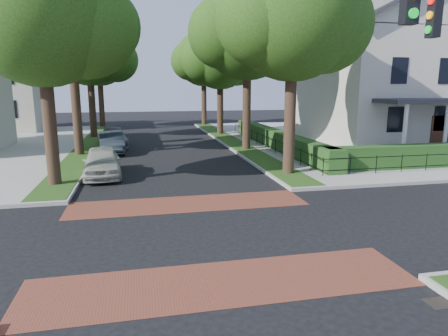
{
  "coord_description": "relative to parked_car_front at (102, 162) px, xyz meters",
  "views": [
    {
      "loc": [
        -1.75,
        -11.46,
        4.45
      ],
      "look_at": [
        1.14,
        2.0,
        1.6
      ],
      "focal_mm": 32.0,
      "sensor_mm": 36.0,
      "label": 1
    }
  ],
  "objects": [
    {
      "name": "ground",
      "position": [
        3.6,
        -8.76,
        -0.74
      ],
      "size": [
        120.0,
        120.0,
        0.0
      ],
      "primitive_type": "plane",
      "color": "black",
      "rests_on": "ground"
    },
    {
      "name": "sidewalk_ne",
      "position": [
        23.1,
        10.24,
        -0.67
      ],
      "size": [
        30.0,
        30.0,
        0.15
      ],
      "primitive_type": "cube",
      "color": "gray",
      "rests_on": "ground"
    },
    {
      "name": "crosswalk_far",
      "position": [
        3.6,
        -5.56,
        -0.74
      ],
      "size": [
        9.0,
        2.2,
        0.01
      ],
      "primitive_type": "cube",
      "color": "brown",
      "rests_on": "ground"
    },
    {
      "name": "crosswalk_near",
      "position": [
        3.6,
        -11.96,
        -0.74
      ],
      "size": [
        9.0,
        2.2,
        0.01
      ],
      "primitive_type": "cube",
      "color": "brown",
      "rests_on": "ground"
    },
    {
      "name": "storm_drain",
      "position": [
        7.9,
        -13.76,
        -0.74
      ],
      "size": [
        0.65,
        0.45,
        0.01
      ],
      "primitive_type": "cube",
      "color": "black",
      "rests_on": "ground"
    },
    {
      "name": "grass_strip_ne",
      "position": [
        9.0,
        10.34,
        -0.58
      ],
      "size": [
        1.6,
        29.8,
        0.02
      ],
      "primitive_type": "cube",
      "color": "#1D4012",
      "rests_on": "sidewalk_ne"
    },
    {
      "name": "grass_strip_nw",
      "position": [
        -1.8,
        10.34,
        -0.58
      ],
      "size": [
        1.6,
        29.8,
        0.02
      ],
      "primitive_type": "cube",
      "color": "#1D4012",
      "rests_on": "sidewalk_nw"
    },
    {
      "name": "tree_right_near",
      "position": [
        9.2,
        -1.52,
        6.88
      ],
      "size": [
        7.75,
        6.67,
        10.66
      ],
      "color": "black",
      "rests_on": "sidewalk_ne"
    },
    {
      "name": "tree_right_mid",
      "position": [
        9.21,
        6.49,
        7.24
      ],
      "size": [
        8.25,
        7.09,
        11.22
      ],
      "color": "black",
      "rests_on": "sidewalk_ne"
    },
    {
      "name": "tree_right_far",
      "position": [
        9.2,
        15.47,
        6.16
      ],
      "size": [
        7.25,
        6.23,
        9.74
      ],
      "color": "black",
      "rests_on": "sidewalk_ne"
    },
    {
      "name": "tree_right_back",
      "position": [
        9.2,
        24.47,
        6.52
      ],
      "size": [
        7.5,
        6.45,
        10.2
      ],
      "color": "black",
      "rests_on": "sidewalk_ne"
    },
    {
      "name": "tree_left_near",
      "position": [
        -1.8,
        -1.53,
        6.52
      ],
      "size": [
        7.5,
        6.45,
        10.2
      ],
      "color": "black",
      "rests_on": "sidewalk_nw"
    },
    {
      "name": "tree_left_mid",
      "position": [
        -1.79,
        6.49,
        7.6
      ],
      "size": [
        8.0,
        6.88,
        11.48
      ],
      "color": "black",
      "rests_on": "sidewalk_nw"
    },
    {
      "name": "tree_left_far",
      "position": [
        -1.8,
        15.46,
        6.37
      ],
      "size": [
        7.0,
        6.02,
        9.86
      ],
      "color": "black",
      "rests_on": "sidewalk_nw"
    },
    {
      "name": "tree_left_back",
      "position": [
        -1.8,
        24.48,
        6.67
      ],
      "size": [
        7.75,
        6.66,
        10.44
      ],
      "color": "black",
      "rests_on": "sidewalk_nw"
    },
    {
      "name": "hedge_main_road",
      "position": [
        11.3,
        6.24,
        0.01
      ],
      "size": [
        1.0,
        18.0,
        1.2
      ],
      "primitive_type": "cube",
      "color": "#1F4217",
      "rests_on": "sidewalk_ne"
    },
    {
      "name": "fence_main_road",
      "position": [
        10.5,
        6.24,
        -0.14
      ],
      "size": [
        0.06,
        18.0,
        0.9
      ],
      "primitive_type": null,
      "color": "black",
      "rests_on": "sidewalk_ne"
    },
    {
      "name": "house_victorian",
      "position": [
        21.11,
        7.16,
        5.27
      ],
      "size": [
        13.0,
        13.05,
        12.48
      ],
      "color": "beige",
      "rests_on": "sidewalk_ne"
    },
    {
      "name": "parked_car_front",
      "position": [
        0.0,
        0.0,
        0.0
      ],
      "size": [
        2.06,
        4.49,
        1.49
      ],
      "primitive_type": "imported",
      "rotation": [
        0.0,
        0.0,
        0.07
      ],
      "color": "beige",
      "rests_on": "ground"
    },
    {
      "name": "parked_car_middle",
      "position": [
        0.0,
        7.3,
        -0.03
      ],
      "size": [
        2.02,
        4.48,
        1.43
      ],
      "primitive_type": "imported",
      "rotation": [
        0.0,
        0.0,
        0.12
      ],
      "color": "#212A32",
      "rests_on": "ground"
    },
    {
      "name": "parked_car_rear",
      "position": [
        0.0,
        10.23,
        -0.05
      ],
      "size": [
        2.37,
        4.93,
        1.38
      ],
      "primitive_type": "imported",
      "rotation": [
        0.0,
        0.0,
        0.09
      ],
      "color": "slate",
      "rests_on": "ground"
    }
  ]
}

